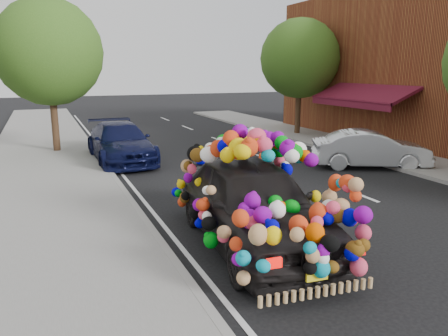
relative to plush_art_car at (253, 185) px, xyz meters
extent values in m
plane|color=black|center=(0.65, 2.20, -1.20)|extent=(100.00, 100.00, 0.00)
cube|color=gray|center=(-3.65, 2.20, -1.14)|extent=(4.00, 60.00, 0.12)
cube|color=gray|center=(-1.70, 2.20, -1.13)|extent=(0.15, 60.00, 0.13)
cube|color=gray|center=(8.85, 5.20, -1.14)|extent=(3.00, 40.00, 0.12)
cube|color=#561021|center=(9.35, 8.20, 1.15)|extent=(1.62, 5.20, 0.75)
cube|color=#561021|center=(8.60, 8.20, 0.75)|extent=(0.06, 5.20, 0.35)
cylinder|color=#332114|center=(-3.15, 11.70, 0.17)|extent=(0.28, 0.28, 2.73)
sphere|color=#2E5717|center=(-3.15, 11.70, 2.83)|extent=(4.20, 4.20, 4.20)
cylinder|color=#332114|center=(8.65, 12.20, 0.12)|extent=(0.28, 0.28, 2.64)
sphere|color=#2E5717|center=(8.65, 12.20, 2.70)|extent=(4.00, 4.00, 4.00)
imported|color=black|center=(0.00, 0.00, -0.36)|extent=(2.36, 5.04, 1.67)
cube|color=red|center=(-0.87, -2.41, -0.42)|extent=(0.22, 0.08, 0.14)
cube|color=red|center=(0.47, -2.51, -0.42)|extent=(0.22, 0.08, 0.14)
cube|color=yellow|center=(-0.20, -2.47, -0.72)|extent=(0.34, 0.07, 0.12)
imported|color=black|center=(-1.01, 9.04, -0.49)|extent=(2.10, 4.95, 1.42)
imported|color=silver|center=(6.85, 4.59, -0.55)|extent=(4.14, 2.99, 1.30)
camera|label=1|loc=(-3.63, -7.24, 2.17)|focal=35.00mm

